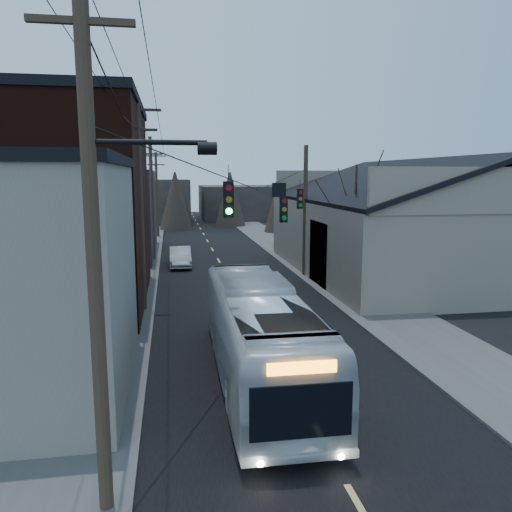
{
  "coord_description": "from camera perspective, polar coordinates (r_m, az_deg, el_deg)",
  "views": [
    {
      "loc": [
        -3.59,
        -6.35,
        6.62
      ],
      "look_at": [
        0.16,
        15.59,
        3.0
      ],
      "focal_mm": 35.0,
      "sensor_mm": 36.0,
      "label": 1
    }
  ],
  "objects": [
    {
      "name": "bus",
      "position": [
        16.26,
        0.38,
        -8.89
      ],
      "size": [
        2.75,
        11.22,
        3.12
      ],
      "primitive_type": "imported",
      "rotation": [
        0.0,
        0.0,
        3.13
      ],
      "color": "silver",
      "rests_on": "ground"
    },
    {
      "name": "building_far_right",
      "position": [
        77.19,
        -1.81,
        6.17
      ],
      "size": [
        12.0,
        14.0,
        5.0
      ],
      "primitive_type": "cube",
      "color": "#2D2824",
      "rests_on": "ground"
    },
    {
      "name": "sidewalk_right",
      "position": [
        38.29,
        5.73,
        -0.68
      ],
      "size": [
        4.0,
        110.0,
        0.12
      ],
      "primitive_type": "cube",
      "color": "#474744",
      "rests_on": "ground"
    },
    {
      "name": "road_surface",
      "position": [
        37.12,
        -3.99,
        -1.04
      ],
      "size": [
        9.0,
        110.0,
        0.02
      ],
      "primitive_type": "cube",
      "color": "black",
      "rests_on": "ground"
    },
    {
      "name": "building_left_far",
      "position": [
        42.87,
        -17.65,
        4.63
      ],
      "size": [
        9.0,
        14.0,
        7.0
      ],
      "primitive_type": "cube",
      "color": "#2D2824",
      "rests_on": "ground"
    },
    {
      "name": "warehouse",
      "position": [
        35.68,
        18.1,
        2.47
      ],
      "size": [
        16.16,
        20.6,
        7.73
      ],
      "color": "gray",
      "rests_on": "ground"
    },
    {
      "name": "building_far_left",
      "position": [
        71.48,
        -11.68,
        6.14
      ],
      "size": [
        10.0,
        12.0,
        6.0
      ],
      "primitive_type": "cube",
      "color": "#2D2824",
      "rests_on": "ground"
    },
    {
      "name": "utility_lines",
      "position": [
        30.54,
        -8.84,
        6.0
      ],
      "size": [
        11.24,
        45.28,
        10.5
      ],
      "color": "#382B1E",
      "rests_on": "ground"
    },
    {
      "name": "bare_tree",
      "position": [
        28.37,
        11.21,
        2.95
      ],
      "size": [
        0.4,
        0.4,
        7.2
      ],
      "primitive_type": "cone",
      "color": "black",
      "rests_on": "ground"
    },
    {
      "name": "parked_car",
      "position": [
        36.79,
        -8.65,
        -0.11
      ],
      "size": [
        1.52,
        4.34,
        1.43
      ],
      "primitive_type": "imported",
      "rotation": [
        0.0,
        0.0,
        0.0
      ],
      "color": "#A1A4A9",
      "rests_on": "ground"
    },
    {
      "name": "building_brick",
      "position": [
        27.17,
        -23.42,
        5.06
      ],
      "size": [
        10.0,
        12.0,
        10.0
      ],
      "primitive_type": "cube",
      "color": "black",
      "rests_on": "ground"
    },
    {
      "name": "sidewalk_left",
      "position": [
        37.05,
        -14.05,
        -1.24
      ],
      "size": [
        4.0,
        110.0,
        0.12
      ],
      "primitive_type": "cube",
      "color": "#474744",
      "rests_on": "ground"
    }
  ]
}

